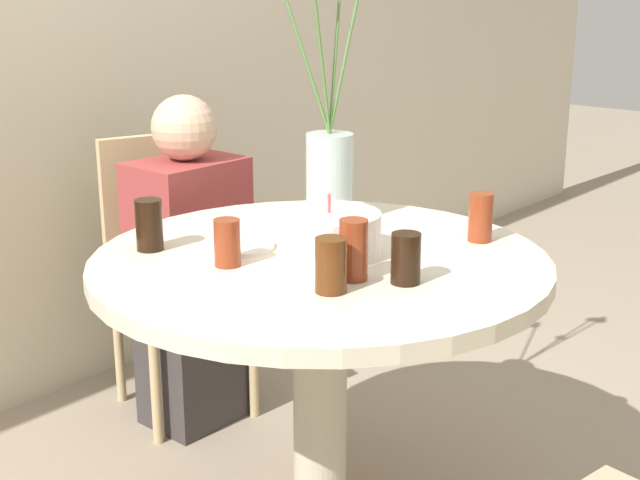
{
  "coord_description": "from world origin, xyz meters",
  "views": [
    {
      "loc": [
        -1.51,
        -1.31,
        1.42
      ],
      "look_at": [
        0.0,
        0.0,
        0.82
      ],
      "focal_mm": 50.0,
      "sensor_mm": 36.0,
      "label": 1
    }
  ],
  "objects_px": {
    "drink_glass_0": "(406,258)",
    "person_guest": "(191,274)",
    "flower_vase": "(330,149)",
    "drink_glass_5": "(481,217)",
    "drink_glass_4": "(353,250)",
    "chair_left_flank": "(171,258)",
    "side_plate": "(238,245)",
    "drink_glass_1": "(227,243)",
    "drink_glass_3": "(331,265)",
    "birthday_cake": "(329,234)",
    "drink_glass_2": "(149,225)"
  },
  "relations": [
    {
      "from": "birthday_cake",
      "to": "drink_glass_3",
      "type": "height_order",
      "value": "birthday_cake"
    },
    {
      "from": "chair_left_flank",
      "to": "person_guest",
      "type": "bearing_deg",
      "value": -90.0
    },
    {
      "from": "drink_glass_1",
      "to": "side_plate",
      "type": "bearing_deg",
      "value": 36.77
    },
    {
      "from": "drink_glass_1",
      "to": "drink_glass_0",
      "type": "bearing_deg",
      "value": -66.06
    },
    {
      "from": "chair_left_flank",
      "to": "drink_glass_3",
      "type": "distance_m",
      "value": 1.22
    },
    {
      "from": "birthday_cake",
      "to": "flower_vase",
      "type": "bearing_deg",
      "value": 40.03
    },
    {
      "from": "drink_glass_2",
      "to": "drink_glass_3",
      "type": "relative_size",
      "value": 1.06
    },
    {
      "from": "drink_glass_2",
      "to": "drink_glass_1",
      "type": "bearing_deg",
      "value": -80.74
    },
    {
      "from": "flower_vase",
      "to": "drink_glass_0",
      "type": "distance_m",
      "value": 0.56
    },
    {
      "from": "side_plate",
      "to": "drink_glass_5",
      "type": "bearing_deg",
      "value": -43.81
    },
    {
      "from": "drink_glass_3",
      "to": "drink_glass_4",
      "type": "distance_m",
      "value": 0.09
    },
    {
      "from": "drink_glass_1",
      "to": "drink_glass_2",
      "type": "distance_m",
      "value": 0.23
    },
    {
      "from": "chair_left_flank",
      "to": "drink_glass_5",
      "type": "xyz_separation_m",
      "value": [
        0.06,
        -1.12,
        0.33
      ]
    },
    {
      "from": "side_plate",
      "to": "drink_glass_4",
      "type": "bearing_deg",
      "value": -90.15
    },
    {
      "from": "birthday_cake",
      "to": "drink_glass_2",
      "type": "xyz_separation_m",
      "value": [
        -0.25,
        0.36,
        0.01
      ]
    },
    {
      "from": "drink_glass_0",
      "to": "drink_glass_1",
      "type": "relative_size",
      "value": 1.02
    },
    {
      "from": "flower_vase",
      "to": "person_guest",
      "type": "height_order",
      "value": "flower_vase"
    },
    {
      "from": "chair_left_flank",
      "to": "drink_glass_0",
      "type": "xyz_separation_m",
      "value": [
        -0.32,
        -1.17,
        0.32
      ]
    },
    {
      "from": "birthday_cake",
      "to": "drink_glass_3",
      "type": "relative_size",
      "value": 2.09
    },
    {
      "from": "side_plate",
      "to": "drink_glass_1",
      "type": "height_order",
      "value": "drink_glass_1"
    },
    {
      "from": "drink_glass_1",
      "to": "drink_glass_3",
      "type": "bearing_deg",
      "value": -86.11
    },
    {
      "from": "drink_glass_3",
      "to": "chair_left_flank",
      "type": "bearing_deg",
      "value": 66.87
    },
    {
      "from": "birthday_cake",
      "to": "drink_glass_2",
      "type": "bearing_deg",
      "value": 124.73
    },
    {
      "from": "side_plate",
      "to": "chair_left_flank",
      "type": "bearing_deg",
      "value": 62.41
    },
    {
      "from": "side_plate",
      "to": "drink_glass_0",
      "type": "height_order",
      "value": "drink_glass_0"
    },
    {
      "from": "side_plate",
      "to": "drink_glass_4",
      "type": "relative_size",
      "value": 1.35
    },
    {
      "from": "drink_glass_4",
      "to": "side_plate",
      "type": "bearing_deg",
      "value": 89.85
    },
    {
      "from": "drink_glass_5",
      "to": "person_guest",
      "type": "xyz_separation_m",
      "value": [
        -0.11,
        0.97,
        -0.34
      ]
    },
    {
      "from": "drink_glass_1",
      "to": "drink_glass_5",
      "type": "xyz_separation_m",
      "value": [
        0.55,
        -0.33,
        0.01
      ]
    },
    {
      "from": "person_guest",
      "to": "birthday_cake",
      "type": "bearing_deg",
      "value": -106.33
    },
    {
      "from": "chair_left_flank",
      "to": "side_plate",
      "type": "xyz_separation_m",
      "value": [
        -0.37,
        -0.71,
        0.27
      ]
    },
    {
      "from": "drink_glass_3",
      "to": "drink_glass_1",
      "type": "bearing_deg",
      "value": 93.89
    },
    {
      "from": "birthday_cake",
      "to": "side_plate",
      "type": "distance_m",
      "value": 0.24
    },
    {
      "from": "chair_left_flank",
      "to": "person_guest",
      "type": "xyz_separation_m",
      "value": [
        -0.05,
        -0.15,
        -0.01
      ]
    },
    {
      "from": "flower_vase",
      "to": "drink_glass_5",
      "type": "xyz_separation_m",
      "value": [
        0.09,
        -0.41,
        -0.13
      ]
    },
    {
      "from": "drink_glass_0",
      "to": "person_guest",
      "type": "relative_size",
      "value": 0.1
    },
    {
      "from": "drink_glass_5",
      "to": "drink_glass_0",
      "type": "bearing_deg",
      "value": -173.33
    },
    {
      "from": "drink_glass_5",
      "to": "person_guest",
      "type": "distance_m",
      "value": 1.03
    },
    {
      "from": "flower_vase",
      "to": "drink_glass_4",
      "type": "bearing_deg",
      "value": -133.85
    },
    {
      "from": "birthday_cake",
      "to": "drink_glass_5",
      "type": "distance_m",
      "value": 0.4
    },
    {
      "from": "flower_vase",
      "to": "drink_glass_2",
      "type": "distance_m",
      "value": 0.53
    },
    {
      "from": "drink_glass_3",
      "to": "drink_glass_5",
      "type": "xyz_separation_m",
      "value": [
        0.53,
        -0.04,
        0.0
      ]
    },
    {
      "from": "side_plate",
      "to": "person_guest",
      "type": "height_order",
      "value": "person_guest"
    },
    {
      "from": "flower_vase",
      "to": "side_plate",
      "type": "height_order",
      "value": "flower_vase"
    },
    {
      "from": "drink_glass_3",
      "to": "drink_glass_5",
      "type": "relative_size",
      "value": 0.96
    },
    {
      "from": "birthday_cake",
      "to": "person_guest",
      "type": "relative_size",
      "value": 0.23
    },
    {
      "from": "side_plate",
      "to": "drink_glass_5",
      "type": "xyz_separation_m",
      "value": [
        0.43,
        -0.42,
        0.06
      ]
    },
    {
      "from": "drink_glass_2",
      "to": "drink_glass_4",
      "type": "bearing_deg",
      "value": -73.59
    },
    {
      "from": "flower_vase",
      "to": "drink_glass_5",
      "type": "distance_m",
      "value": 0.44
    },
    {
      "from": "flower_vase",
      "to": "drink_glass_1",
      "type": "relative_size",
      "value": 7.36
    }
  ]
}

